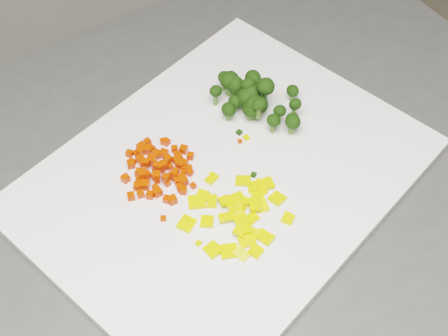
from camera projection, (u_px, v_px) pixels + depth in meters
name	position (u px, v px, depth m)	size (l,w,h in m)	color
counter_block	(206.00, 318.00, 1.19)	(1.03, 0.72, 0.90)	#424240
cutting_board	(224.00, 176.00, 0.83)	(0.50, 0.39, 0.01)	white
carrot_pile	(160.00, 166.00, 0.81)	(0.11, 0.11, 0.03)	red
pepper_pile	(237.00, 211.00, 0.78)	(0.13, 0.13, 0.02)	yellow
broccoli_pile	(259.00, 94.00, 0.87)	(0.13, 0.13, 0.06)	black
carrot_cube_0	(184.00, 168.00, 0.82)	(0.01, 0.01, 0.01)	red
carrot_cube_1	(143.00, 174.00, 0.81)	(0.01, 0.01, 0.01)	red
carrot_cube_2	(145.00, 181.00, 0.81)	(0.01, 0.01, 0.01)	red
carrot_cube_3	(156.00, 176.00, 0.80)	(0.01, 0.01, 0.01)	red
carrot_cube_4	(190.00, 156.00, 0.83)	(0.01, 0.01, 0.01)	red
carrot_cube_5	(147.00, 175.00, 0.81)	(0.01, 0.01, 0.01)	red
carrot_cube_6	(142.00, 147.00, 0.84)	(0.01, 0.01, 0.01)	red
carrot_cube_7	(178.00, 180.00, 0.81)	(0.01, 0.01, 0.01)	red
carrot_cube_8	(157.00, 180.00, 0.81)	(0.01, 0.01, 0.01)	red
carrot_cube_9	(177.00, 154.00, 0.84)	(0.01, 0.01, 0.01)	red
carrot_cube_10	(173.00, 177.00, 0.81)	(0.01, 0.01, 0.01)	red
carrot_cube_11	(141.00, 194.00, 0.80)	(0.01, 0.01, 0.01)	red
carrot_cube_12	(167.00, 183.00, 0.81)	(0.01, 0.01, 0.01)	red
carrot_cube_13	(137.00, 186.00, 0.80)	(0.01, 0.01, 0.01)	red
carrot_cube_14	(175.00, 175.00, 0.81)	(0.01, 0.01, 0.01)	red
carrot_cube_15	(175.00, 172.00, 0.82)	(0.01, 0.01, 0.01)	red
carrot_cube_16	(157.00, 166.00, 0.81)	(0.01, 0.01, 0.01)	red
carrot_cube_17	(158.00, 155.00, 0.84)	(0.01, 0.01, 0.01)	red
carrot_cube_18	(166.00, 178.00, 0.80)	(0.01, 0.01, 0.01)	red
carrot_cube_19	(180.00, 188.00, 0.80)	(0.01, 0.01, 0.01)	red
carrot_cube_20	(193.00, 186.00, 0.81)	(0.01, 0.01, 0.01)	red
carrot_cube_21	(182.00, 177.00, 0.81)	(0.01, 0.01, 0.01)	red
carrot_cube_22	(157.00, 172.00, 0.82)	(0.01, 0.01, 0.01)	red
carrot_cube_23	(160.00, 166.00, 0.81)	(0.01, 0.01, 0.01)	red
carrot_cube_24	(156.00, 153.00, 0.84)	(0.01, 0.01, 0.01)	red
carrot_cube_25	(136.00, 153.00, 0.84)	(0.01, 0.01, 0.01)	red
carrot_cube_26	(177.00, 161.00, 0.83)	(0.01, 0.01, 0.01)	red
carrot_cube_27	(131.00, 164.00, 0.83)	(0.01, 0.01, 0.01)	red
carrot_cube_28	(145.00, 185.00, 0.80)	(0.01, 0.01, 0.01)	red
carrot_cube_29	(164.00, 164.00, 0.82)	(0.01, 0.01, 0.01)	red
carrot_cube_30	(147.00, 150.00, 0.84)	(0.01, 0.01, 0.01)	red
carrot_cube_31	(164.00, 154.00, 0.84)	(0.01, 0.01, 0.01)	red
carrot_cube_32	(132.00, 162.00, 0.83)	(0.01, 0.01, 0.01)	red
carrot_cube_33	(142.00, 162.00, 0.83)	(0.01, 0.01, 0.01)	red
carrot_cube_34	(163.00, 141.00, 0.85)	(0.01, 0.01, 0.01)	red
carrot_cube_35	(184.00, 150.00, 0.84)	(0.01, 0.01, 0.01)	red
carrot_cube_36	(189.00, 169.00, 0.82)	(0.01, 0.01, 0.01)	red
carrot_cube_37	(181.00, 181.00, 0.81)	(0.01, 0.01, 0.01)	red
carrot_cube_38	(167.00, 199.00, 0.79)	(0.01, 0.01, 0.01)	red
carrot_cube_39	(174.00, 173.00, 0.81)	(0.01, 0.01, 0.01)	red
carrot_cube_40	(189.00, 172.00, 0.82)	(0.01, 0.01, 0.01)	red
carrot_cube_41	(131.00, 196.00, 0.79)	(0.01, 0.01, 0.01)	red
carrot_cube_42	(172.00, 200.00, 0.79)	(0.01, 0.01, 0.01)	red
carrot_cube_43	(180.00, 164.00, 0.82)	(0.01, 0.01, 0.01)	red
carrot_cube_44	(158.00, 167.00, 0.82)	(0.01, 0.01, 0.01)	red
carrot_cube_45	(157.00, 192.00, 0.80)	(0.01, 0.01, 0.01)	red
carrot_cube_46	(190.00, 173.00, 0.82)	(0.01, 0.01, 0.01)	red
carrot_cube_47	(180.00, 188.00, 0.80)	(0.01, 0.01, 0.01)	red
carrot_cube_48	(152.00, 158.00, 0.82)	(0.01, 0.01, 0.01)	red
carrot_cube_49	(179.00, 162.00, 0.83)	(0.01, 0.01, 0.01)	red
carrot_cube_50	(179.00, 158.00, 0.83)	(0.01, 0.01, 0.01)	red
carrot_cube_51	(169.00, 176.00, 0.82)	(0.01, 0.01, 0.01)	red
carrot_cube_52	(152.00, 160.00, 0.82)	(0.01, 0.01, 0.01)	red
carrot_cube_53	(140.00, 159.00, 0.83)	(0.01, 0.01, 0.01)	red
carrot_cube_54	(174.00, 149.00, 0.84)	(0.01, 0.01, 0.01)	red
carrot_cube_55	(150.00, 195.00, 0.80)	(0.01, 0.01, 0.01)	red
carrot_cube_56	(146.00, 162.00, 0.82)	(0.01, 0.01, 0.01)	red
carrot_cube_57	(168.00, 159.00, 0.82)	(0.01, 0.01, 0.01)	red
carrot_cube_58	(151.00, 149.00, 0.84)	(0.01, 0.01, 0.01)	red
carrot_cube_59	(125.00, 179.00, 0.81)	(0.01, 0.01, 0.01)	red
carrot_cube_60	(147.00, 142.00, 0.85)	(0.01, 0.01, 0.01)	red
carrot_cube_61	(177.00, 160.00, 0.83)	(0.01, 0.01, 0.01)	red
carrot_cube_62	(183.00, 191.00, 0.80)	(0.01, 0.01, 0.01)	red
carrot_cube_63	(170.00, 167.00, 0.82)	(0.01, 0.01, 0.01)	red
carrot_cube_64	(184.00, 164.00, 0.83)	(0.01, 0.01, 0.01)	red
carrot_cube_65	(166.00, 142.00, 0.85)	(0.01, 0.01, 0.01)	red
carrot_cube_66	(130.00, 154.00, 0.84)	(0.01, 0.01, 0.01)	red
carrot_cube_67	(140.00, 173.00, 0.82)	(0.01, 0.01, 0.01)	red
carrot_cube_68	(183.00, 181.00, 0.81)	(0.01, 0.01, 0.01)	red
carrot_cube_69	(175.00, 174.00, 0.82)	(0.01, 0.01, 0.01)	red
carrot_cube_70	(141.00, 151.00, 0.84)	(0.01, 0.01, 0.01)	red
carrot_cube_71	(158.00, 175.00, 0.82)	(0.01, 0.01, 0.01)	red
carrot_cube_72	(156.00, 170.00, 0.82)	(0.01, 0.01, 0.01)	red
carrot_cube_73	(126.00, 178.00, 0.81)	(0.01, 0.01, 0.01)	red
carrot_cube_74	(155.00, 187.00, 0.80)	(0.01, 0.01, 0.01)	red
carrot_cube_75	(162.00, 170.00, 0.82)	(0.01, 0.01, 0.01)	red
carrot_cube_76	(140.00, 180.00, 0.81)	(0.01, 0.01, 0.01)	red
pepper_chunk_0	(212.00, 201.00, 0.79)	(0.02, 0.01, 0.01)	yellow
pepper_chunk_1	(212.00, 179.00, 0.81)	(0.02, 0.01, 0.00)	yellow
pepper_chunk_2	(261.00, 205.00, 0.79)	(0.02, 0.01, 0.00)	yellow
pepper_chunk_3	(237.00, 212.00, 0.78)	(0.02, 0.02, 0.00)	yellow
pepper_chunk_4	(256.00, 251.00, 0.75)	(0.02, 0.02, 0.00)	yellow
pepper_chunk_5	(268.00, 183.00, 0.81)	(0.02, 0.01, 0.01)	yellow
pepper_chunk_6	(254.00, 187.00, 0.81)	(0.02, 0.02, 0.00)	yellow
pepper_chunk_7	(225.00, 201.00, 0.79)	(0.02, 0.01, 0.00)	yellow
pepper_chunk_8	(265.00, 237.00, 0.76)	(0.02, 0.02, 0.01)	yellow
pepper_chunk_9	(243.00, 181.00, 0.81)	(0.02, 0.02, 0.00)	yellow
pepper_chunk_10	(235.00, 206.00, 0.78)	(0.02, 0.02, 0.00)	yellow
pepper_chunk_11	(207.00, 221.00, 0.77)	(0.02, 0.02, 0.00)	yellow
pepper_chunk_12	(203.00, 195.00, 0.80)	(0.02, 0.01, 0.00)	yellow
pepper_chunk_13	(254.00, 203.00, 0.78)	(0.02, 0.01, 0.00)	yellow
pepper_chunk_14	(237.00, 201.00, 0.79)	(0.02, 0.02, 0.00)	yellow
pepper_chunk_15	(197.00, 202.00, 0.79)	(0.02, 0.02, 0.01)	yellow
pepper_chunk_16	(226.00, 217.00, 0.77)	(0.02, 0.01, 0.01)	yellow
pepper_chunk_17	(249.00, 240.00, 0.76)	(0.02, 0.02, 0.00)	yellow
pepper_chunk_18	(241.00, 254.00, 0.75)	(0.02, 0.01, 0.00)	yellow
pepper_chunk_19	(259.00, 192.00, 0.80)	(0.02, 0.02, 0.00)	yellow
pepper_chunk_20	(241.00, 221.00, 0.77)	(0.02, 0.02, 0.00)	yellow
pepper_chunk_21	(259.00, 187.00, 0.81)	(0.02, 0.02, 0.00)	yellow
pepper_chunk_22	(288.00, 218.00, 0.78)	(0.01, 0.02, 0.00)	yellow
pepper_chunk_23	(244.00, 225.00, 0.76)	(0.02, 0.01, 0.00)	yellow
pepper_chunk_24	(229.00, 251.00, 0.75)	(0.02, 0.02, 0.00)	yellow
pepper_chunk_25	(255.00, 205.00, 0.78)	(0.02, 0.02, 0.01)	yellow
pepper_chunk_26	(252.00, 233.00, 0.76)	(0.01, 0.01, 0.00)	yellow
pepper_chunk_27	(246.00, 241.00, 0.76)	(0.02, 0.02, 0.01)	yellow
pepper_chunk_28	(236.00, 198.00, 0.80)	(0.01, 0.02, 0.00)	yellow
pepper_chunk_29	(213.00, 250.00, 0.75)	(0.02, 0.02, 0.01)	yellow
pepper_chunk_30	(238.00, 211.00, 0.78)	(0.01, 0.01, 0.00)	yellow
pepper_chunk_31	(252.00, 218.00, 0.78)	(0.01, 0.01, 0.00)	yellow
pepper_chunk_32	(240.00, 230.00, 0.76)	(0.01, 0.02, 0.00)	yellow
pepper_chunk_33	(187.00, 224.00, 0.77)	(0.02, 0.02, 0.00)	yellow
pepper_chunk_34	(247.00, 229.00, 0.76)	(0.01, 0.01, 0.01)	yellow
pepper_chunk_35	(277.00, 198.00, 0.79)	(0.02, 0.02, 0.01)	yellow
pepper_chunk_36	(243.00, 204.00, 0.79)	(0.02, 0.01, 0.00)	yellow
broccoli_floret_0	(259.00, 109.00, 0.85)	(0.03, 0.03, 0.03)	black
broccoli_floret_1	(259.00, 108.00, 0.87)	(0.03, 0.03, 0.03)	black
broccoli_floret_2	(229.00, 84.00, 0.90)	(0.04, 0.04, 0.04)	black
broccoli_floret_3	(235.00, 92.00, 0.89)	(0.03, 0.03, 0.03)	black
broccoli_floret_4	(215.00, 96.00, 0.89)	(0.02, 0.02, 0.03)	black
broccoli_floret_5	(234.00, 105.00, 0.88)	(0.03, 0.03, 0.03)	black
broccoli_floret_6	(235.00, 89.00, 0.89)	(0.03, 0.03, 0.04)	black
broccoli_floret_7	(273.00, 124.00, 0.86)	(0.02, 0.02, 0.03)	black
broccoli_floret_8	(279.00, 116.00, 0.86)	(0.02, 0.02, 0.03)	black
broccoli_floret_9	(265.00, 91.00, 0.87)	(0.04, 0.04, 0.04)	black
broccoli_floret_10	(253.00, 108.00, 0.87)	(0.04, 0.04, 0.04)	black
broccoli_floret_11	(228.00, 113.00, 0.87)	(0.03, 0.03, 0.03)	black
broccoli_floret_12	(234.00, 86.00, 0.90)	(0.03, 0.03, 0.03)	black
broccoli_floret_13	(292.00, 93.00, 0.89)	(0.02, 0.02, 0.02)	black
broccoli_floret_14	(252.00, 82.00, 0.90)	(0.03, 0.03, 0.03)	black
broccoli_floret_15	(250.00, 97.00, 0.88)	(0.04, 0.04, 0.04)	black
broccoli_floret_16	(248.00, 88.00, 0.87)	(0.03, 0.03, 0.03)	black
broccoli_floret_17	(245.00, 100.00, 0.88)	(0.04, 0.04, 0.03)	black
broccoli_floret_18	(291.00, 123.00, 0.86)	(0.03, 0.03, 0.03)	black
broccoli_floret_19	(294.00, 109.00, 0.87)	(0.02, 0.02, 0.04)	black
broccoli_floret_20	(292.00, 125.00, 0.85)	(0.03, 0.03, 0.03)	black
broccoli_floret_21	(251.00, 111.00, 0.87)	(0.04, 0.04, 0.03)	black
broccoli_floret_22	(224.00, 81.00, 0.91)	(0.03, 0.03, 0.03)	black
stray_bit_0	(246.00, 138.00, 0.86)	(0.01, 0.01, 0.01)	yellow
stray_bit_1	(183.00, 171.00, 0.82)	(0.01, 0.01, 0.00)	red
stray_bit_2	(163.00, 218.00, 0.78)	(0.01, 0.01, 0.00)	red
stray_bit_3	(199.00, 243.00, 0.75)	(0.01, 0.01, 0.00)	yellow
stray_bit_4	(211.00, 174.00, 0.82)	(0.01, 0.01, 0.00)	yellow
stray_bit_5	(198.00, 201.00, 0.79)	(0.01, 0.01, 0.00)	yellow
stray_bit_6	(262.00, 206.00, 0.79)	(0.00, 0.00, 0.00)	red
stray_bit_7	(254.00, 175.00, 0.82)	(0.01, 0.01, 0.00)	black
stray_bit_8	(240.00, 141.00, 0.85)	(0.01, 0.01, 0.00)	red
stray_bit_9	(239.00, 132.00, 0.86)	(0.01, 0.01, 0.00)	black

